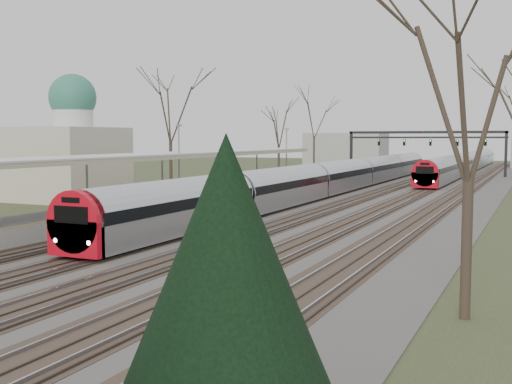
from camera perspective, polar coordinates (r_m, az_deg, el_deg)
track_bed at (r=60.60m, az=10.09°, el=-0.05°), size 24.00×160.00×0.22m
platform at (r=47.77m, az=-6.05°, el=-0.78°), size 3.50×69.00×1.00m
canopy at (r=43.72m, az=-9.07°, el=3.17°), size 4.10×50.00×3.11m
dome_building at (r=55.41m, az=-17.23°, el=3.14°), size 10.00×8.00×10.30m
signal_gantry at (r=89.77m, az=14.83°, el=4.53°), size 21.00×0.59×6.08m
tree_west_far at (r=60.71m, az=-7.64°, el=7.50°), size 5.50×5.50×11.33m
tree_east_near at (r=18.74m, az=18.57°, el=8.86°), size 4.50×4.50×9.27m
train_near at (r=60.52m, az=7.40°, el=1.32°), size 2.62×75.21×3.05m
train_far at (r=101.01m, az=18.23°, el=2.52°), size 2.62×75.21×3.05m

